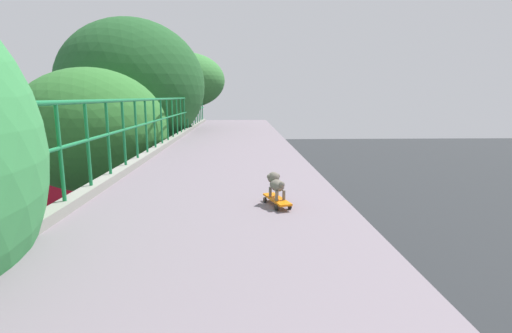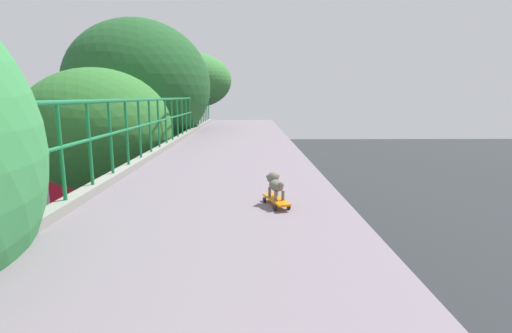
% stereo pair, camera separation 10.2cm
% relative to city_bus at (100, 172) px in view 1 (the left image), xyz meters
% --- Properties ---
extents(overpass_deck, '(3.38, 36.47, 0.37)m').
position_rel_city_bus_xyz_m(overpass_deck, '(9.52, -23.26, 3.68)').
color(overpass_deck, slate).
rests_on(overpass_deck, bridge_pier).
extents(city_bus, '(2.67, 10.83, 3.42)m').
position_rel_city_bus_xyz_m(city_bus, '(0.00, 0.00, 0.00)').
color(city_bus, '#B51022').
rests_on(city_bus, ground).
extents(roadside_tree_mid, '(4.16, 4.16, 7.88)m').
position_rel_city_bus_xyz_m(roadside_tree_mid, '(5.67, -15.18, 4.17)').
color(roadside_tree_mid, brown).
rests_on(roadside_tree_mid, ground).
extents(roadside_tree_far, '(5.54, 5.54, 9.99)m').
position_rel_city_bus_xyz_m(roadside_tree_far, '(5.67, -10.90, 5.53)').
color(roadside_tree_far, '#4E3421').
rests_on(roadside_tree_far, ground).
extents(roadside_tree_farthest, '(5.23, 5.23, 10.04)m').
position_rel_city_bus_xyz_m(roadside_tree_farthest, '(6.10, 0.90, 6.19)').
color(roadside_tree_farthest, '#4E311F').
rests_on(roadside_tree_farthest, ground).
extents(toy_skateboard, '(0.31, 0.58, 0.09)m').
position_rel_city_bus_xyz_m(toy_skateboard, '(10.32, -21.62, 3.94)').
color(toy_skateboard, orange).
rests_on(toy_skateboard, overpass_deck).
extents(small_dog, '(0.23, 0.38, 0.30)m').
position_rel_city_bus_xyz_m(small_dog, '(10.30, -21.57, 4.14)').
color(small_dog, '#676055').
rests_on(small_dog, toy_skateboard).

